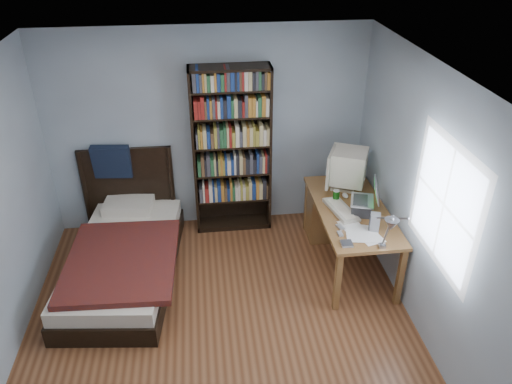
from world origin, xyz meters
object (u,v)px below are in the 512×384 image
at_px(laptop, 363,204).
at_px(bed, 124,253).
at_px(bookshelf, 232,152).
at_px(desk, 339,212).
at_px(crt_monitor, 346,167).
at_px(desk_lamp, 390,226).
at_px(speaker, 375,222).
at_px(keyboard, 341,210).
at_px(soda_can, 336,196).

height_order(laptop, bed, bed).
bearing_deg(bed, bookshelf, 32.27).
bearing_deg(bed, laptop, -4.81).
distance_m(desk, crt_monitor, 0.59).
height_order(desk_lamp, bed, desk_lamp).
distance_m(crt_monitor, speaker, 0.91).
bearing_deg(desk, laptop, -80.35).
height_order(laptop, keyboard, laptop).
height_order(speaker, soda_can, speaker).
xyz_separation_m(keyboard, bookshelf, (-1.10, 0.98, 0.30)).
relative_size(desk, desk_lamp, 2.50).
xyz_separation_m(speaker, soda_can, (-0.24, 0.60, -0.03)).
xyz_separation_m(laptop, keyboard, (-0.22, 0.05, -0.09)).
bearing_deg(soda_can, keyboard, -89.23).
bearing_deg(speaker, keyboard, 140.77).
relative_size(desk, soda_can, 11.76).
bearing_deg(desk_lamp, bookshelf, 120.39).
height_order(keyboard, bookshelf, bookshelf).
xyz_separation_m(desk_lamp, bookshelf, (-1.20, 2.04, -0.19)).
xyz_separation_m(desk_lamp, keyboard, (-0.10, 1.06, -0.49)).
bearing_deg(desk_lamp, bed, 153.54).
xyz_separation_m(desk, bed, (-2.52, -0.30, -0.16)).
xyz_separation_m(speaker, bookshelf, (-1.34, 1.37, 0.22)).
height_order(desk, soda_can, soda_can).
relative_size(keyboard, bed, 0.23).
height_order(crt_monitor, bookshelf, bookshelf).
bearing_deg(bookshelf, keyboard, -41.67).
xyz_separation_m(crt_monitor, laptop, (0.05, -0.55, -0.17)).
xyz_separation_m(laptop, speaker, (0.01, -0.34, -0.01)).
bearing_deg(speaker, soda_can, 131.15).
relative_size(desk, bookshelf, 0.75).
relative_size(keyboard, soda_can, 3.85).
height_order(desk_lamp, bookshelf, bookshelf).
distance_m(laptop, bed, 2.68).
xyz_separation_m(crt_monitor, keyboard, (-0.18, -0.50, -0.26)).
distance_m(desk, keyboard, 0.59).
relative_size(soda_can, bed, 0.06).
height_order(crt_monitor, bed, crt_monitor).
distance_m(desk, laptop, 0.68).
bearing_deg(desk_lamp, soda_can, 94.48).
distance_m(speaker, bed, 2.74).
relative_size(laptop, desk_lamp, 0.62).
height_order(desk, bed, bed).
bearing_deg(crt_monitor, desk, -144.65).
distance_m(laptop, desk_lamp, 1.10).
bearing_deg(laptop, bookshelf, 142.18).
distance_m(soda_can, bookshelf, 1.36).
height_order(desk, desk_lamp, desk_lamp).
height_order(desk, speaker, speaker).
distance_m(laptop, bookshelf, 1.69).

